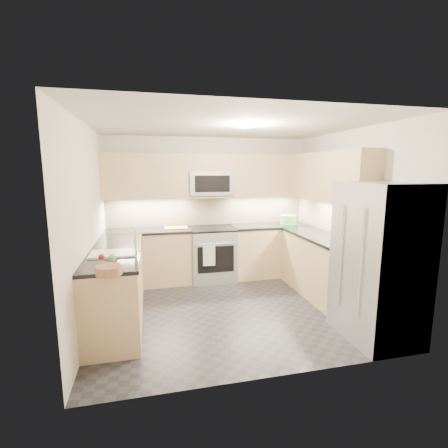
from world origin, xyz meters
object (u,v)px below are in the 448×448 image
(utensil_bowl, at_px, (289,220))
(cutting_board, at_px, (176,228))
(microwave, at_px, (210,183))
(fruit_basket, at_px, (109,270))
(gas_range, at_px, (212,254))
(refrigerator, at_px, (379,262))

(utensil_bowl, distance_m, cutting_board, 2.05)
(microwave, xyz_separation_m, fruit_basket, (-1.46, -2.45, -0.72))
(gas_range, xyz_separation_m, refrigerator, (1.45, -2.43, 0.45))
(gas_range, distance_m, refrigerator, 2.86)
(refrigerator, bearing_deg, cutting_board, 129.37)
(refrigerator, distance_m, cutting_board, 3.25)
(refrigerator, relative_size, utensil_bowl, 6.05)
(gas_range, relative_size, cutting_board, 2.36)
(microwave, relative_size, fruit_basket, 3.09)
(utensil_bowl, bearing_deg, cutting_board, 177.20)
(fruit_basket, bearing_deg, refrigerator, -2.06)
(refrigerator, distance_m, fruit_basket, 2.91)
(refrigerator, distance_m, utensil_bowl, 2.42)
(fruit_basket, bearing_deg, cutting_board, 70.63)
(microwave, relative_size, utensil_bowl, 2.55)
(utensil_bowl, height_order, cutting_board, utensil_bowl)
(fruit_basket, bearing_deg, utensil_bowl, 38.55)
(microwave, bearing_deg, gas_range, -90.00)
(refrigerator, xyz_separation_m, fruit_basket, (-2.91, 0.10, 0.08))
(cutting_board, bearing_deg, gas_range, -8.31)
(microwave, bearing_deg, cutting_board, -176.70)
(gas_range, distance_m, cutting_board, 0.79)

